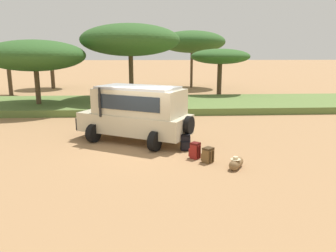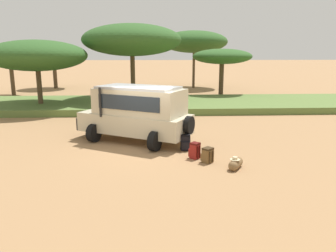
{
  "view_description": "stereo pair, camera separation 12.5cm",
  "coord_description": "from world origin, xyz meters",
  "px_view_note": "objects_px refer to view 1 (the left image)",
  "views": [
    {
      "loc": [
        0.21,
        -12.92,
        3.85
      ],
      "look_at": [
        1.01,
        -0.28,
        1.0
      ],
      "focal_mm": 35.0,
      "sensor_mm": 36.0,
      "label": 1
    },
    {
      "loc": [
        0.33,
        -12.93,
        3.85
      ],
      "look_at": [
        1.01,
        -0.28,
        1.0
      ],
      "focal_mm": 35.0,
      "sensor_mm": 36.0,
      "label": 2
    }
  ],
  "objects_px": {
    "backpack_beside_front_wheel": "(185,143)",
    "acacia_tree_far_left": "(7,51)",
    "backpack_cluster_center": "(208,155)",
    "acacia_tree_far_right": "(192,42)",
    "backpack_near_rear_wheel": "(195,151)",
    "acacia_tree_distant_right": "(220,57)",
    "safari_vehicle": "(136,112)",
    "acacia_tree_left_mid": "(51,54)",
    "acacia_tree_centre_back": "(35,56)",
    "duffel_bag_low_black_case": "(236,163)",
    "acacia_tree_right_mid": "(130,40)"
  },
  "relations": [
    {
      "from": "acacia_tree_left_mid",
      "to": "acacia_tree_distant_right",
      "type": "height_order",
      "value": "acacia_tree_left_mid"
    },
    {
      "from": "backpack_beside_front_wheel",
      "to": "backpack_cluster_center",
      "type": "bearing_deg",
      "value": -67.68
    },
    {
      "from": "backpack_cluster_center",
      "to": "acacia_tree_distant_right",
      "type": "bearing_deg",
      "value": 76.47
    },
    {
      "from": "backpack_beside_front_wheel",
      "to": "acacia_tree_right_mid",
      "type": "relative_size",
      "value": 0.08
    },
    {
      "from": "backpack_near_rear_wheel",
      "to": "acacia_tree_far_left",
      "type": "relative_size",
      "value": 0.13
    },
    {
      "from": "acacia_tree_far_left",
      "to": "acacia_tree_far_right",
      "type": "distance_m",
      "value": 18.34
    },
    {
      "from": "backpack_beside_front_wheel",
      "to": "backpack_cluster_center",
      "type": "relative_size",
      "value": 1.19
    },
    {
      "from": "safari_vehicle",
      "to": "acacia_tree_distant_right",
      "type": "distance_m",
      "value": 15.86
    },
    {
      "from": "backpack_beside_front_wheel",
      "to": "acacia_tree_far_right",
      "type": "bearing_deg",
      "value": 81.84
    },
    {
      "from": "acacia_tree_distant_right",
      "to": "safari_vehicle",
      "type": "bearing_deg",
      "value": -115.49
    },
    {
      "from": "safari_vehicle",
      "to": "backpack_near_rear_wheel",
      "type": "xyz_separation_m",
      "value": [
        2.22,
        -2.57,
        -1.0
      ]
    },
    {
      "from": "acacia_tree_far_right",
      "to": "duffel_bag_low_black_case",
      "type": "bearing_deg",
      "value": -94.26
    },
    {
      "from": "duffel_bag_low_black_case",
      "to": "acacia_tree_right_mid",
      "type": "xyz_separation_m",
      "value": [
        -4.2,
        14.96,
        4.58
      ]
    },
    {
      "from": "backpack_beside_front_wheel",
      "to": "acacia_tree_far_right",
      "type": "distance_m",
      "value": 24.59
    },
    {
      "from": "backpack_cluster_center",
      "to": "acacia_tree_far_left",
      "type": "relative_size",
      "value": 0.11
    },
    {
      "from": "backpack_cluster_center",
      "to": "safari_vehicle",
      "type": "bearing_deg",
      "value": 130.53
    },
    {
      "from": "acacia_tree_centre_back",
      "to": "acacia_tree_far_right",
      "type": "relative_size",
      "value": 0.91
    },
    {
      "from": "backpack_cluster_center",
      "to": "acacia_tree_far_right",
      "type": "height_order",
      "value": "acacia_tree_far_right"
    },
    {
      "from": "acacia_tree_right_mid",
      "to": "safari_vehicle",
      "type": "bearing_deg",
      "value": -86.28
    },
    {
      "from": "backpack_cluster_center",
      "to": "acacia_tree_right_mid",
      "type": "bearing_deg",
      "value": 103.17
    },
    {
      "from": "duffel_bag_low_black_case",
      "to": "acacia_tree_centre_back",
      "type": "distance_m",
      "value": 16.42
    },
    {
      "from": "acacia_tree_far_left",
      "to": "acacia_tree_distant_right",
      "type": "height_order",
      "value": "acacia_tree_far_left"
    },
    {
      "from": "acacia_tree_left_mid",
      "to": "acacia_tree_right_mid",
      "type": "height_order",
      "value": "acacia_tree_right_mid"
    },
    {
      "from": "acacia_tree_centre_back",
      "to": "backpack_near_rear_wheel",
      "type": "bearing_deg",
      "value": -50.5
    },
    {
      "from": "safari_vehicle",
      "to": "acacia_tree_left_mid",
      "type": "height_order",
      "value": "acacia_tree_left_mid"
    },
    {
      "from": "acacia_tree_far_left",
      "to": "acacia_tree_centre_back",
      "type": "xyz_separation_m",
      "value": [
        5.03,
        -8.02,
        -0.32
      ]
    },
    {
      "from": "acacia_tree_distant_right",
      "to": "backpack_cluster_center",
      "type": "bearing_deg",
      "value": -103.53
    },
    {
      "from": "backpack_near_rear_wheel",
      "to": "acacia_tree_far_right",
      "type": "height_order",
      "value": "acacia_tree_far_right"
    },
    {
      "from": "acacia_tree_far_left",
      "to": "acacia_tree_left_mid",
      "type": "distance_m",
      "value": 6.31
    },
    {
      "from": "backpack_cluster_center",
      "to": "acacia_tree_far_right",
      "type": "bearing_deg",
      "value": 83.72
    },
    {
      "from": "safari_vehicle",
      "to": "acacia_tree_far_left",
      "type": "bearing_deg",
      "value": 125.85
    },
    {
      "from": "duffel_bag_low_black_case",
      "to": "acacia_tree_far_right",
      "type": "relative_size",
      "value": 0.11
    },
    {
      "from": "backpack_beside_front_wheel",
      "to": "acacia_tree_centre_back",
      "type": "bearing_deg",
      "value": 131.56
    },
    {
      "from": "safari_vehicle",
      "to": "backpack_beside_front_wheel",
      "type": "bearing_deg",
      "value": -37.56
    },
    {
      "from": "safari_vehicle",
      "to": "acacia_tree_right_mid",
      "type": "bearing_deg",
      "value": 93.72
    },
    {
      "from": "acacia_tree_far_right",
      "to": "acacia_tree_left_mid",
      "type": "bearing_deg",
      "value": 179.71
    },
    {
      "from": "backpack_near_rear_wheel",
      "to": "acacia_tree_centre_back",
      "type": "relative_size",
      "value": 0.09
    },
    {
      "from": "backpack_cluster_center",
      "to": "backpack_beside_front_wheel",
      "type": "bearing_deg",
      "value": 112.32
    },
    {
      "from": "acacia_tree_left_mid",
      "to": "acacia_tree_far_right",
      "type": "xyz_separation_m",
      "value": [
        15.18,
        -0.08,
        1.29
      ]
    },
    {
      "from": "acacia_tree_far_right",
      "to": "acacia_tree_distant_right",
      "type": "relative_size",
      "value": 1.38
    },
    {
      "from": "backpack_near_rear_wheel",
      "to": "acacia_tree_far_left",
      "type": "distance_m",
      "value": 24.06
    },
    {
      "from": "backpack_beside_front_wheel",
      "to": "backpack_near_rear_wheel",
      "type": "xyz_separation_m",
      "value": [
        0.24,
        -1.05,
        -0.02
      ]
    },
    {
      "from": "backpack_cluster_center",
      "to": "acacia_tree_centre_back",
      "type": "xyz_separation_m",
      "value": [
        -9.53,
        11.57,
        3.38
      ]
    },
    {
      "from": "backpack_near_rear_wheel",
      "to": "duffel_bag_low_black_case",
      "type": "xyz_separation_m",
      "value": [
        1.24,
        -1.15,
        -0.12
      ]
    },
    {
      "from": "backpack_near_rear_wheel",
      "to": "acacia_tree_far_right",
      "type": "bearing_deg",
      "value": 82.71
    },
    {
      "from": "duffel_bag_low_black_case",
      "to": "acacia_tree_centre_back",
      "type": "relative_size",
      "value": 0.12
    },
    {
      "from": "backpack_beside_front_wheel",
      "to": "acacia_tree_far_left",
      "type": "distance_m",
      "value": 23.09
    },
    {
      "from": "backpack_beside_front_wheel",
      "to": "duffel_bag_low_black_case",
      "type": "relative_size",
      "value": 0.83
    },
    {
      "from": "acacia_tree_left_mid",
      "to": "backpack_near_rear_wheel",
      "type": "bearing_deg",
      "value": -64.39
    },
    {
      "from": "safari_vehicle",
      "to": "acacia_tree_far_right",
      "type": "xyz_separation_m",
      "value": [
        5.41,
        22.37,
        3.68
      ]
    }
  ]
}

